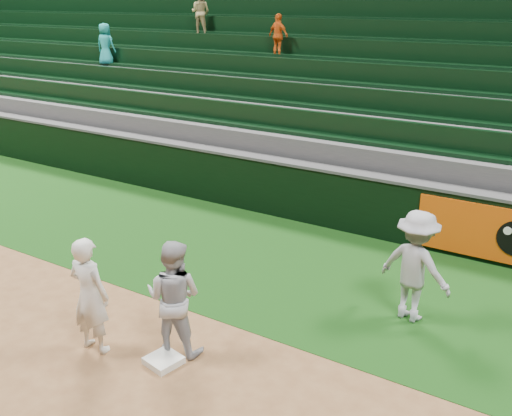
{
  "coord_description": "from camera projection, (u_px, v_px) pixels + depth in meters",
  "views": [
    {
      "loc": [
        4.37,
        -4.99,
        4.49
      ],
      "look_at": [
        -0.19,
        2.3,
        1.3
      ],
      "focal_mm": 40.0,
      "sensor_mm": 36.0,
      "label": 1
    }
  ],
  "objects": [
    {
      "name": "base_coach",
      "position": [
        415.0,
        266.0,
        8.2
      ],
      "size": [
        1.2,
        0.84,
        1.69
      ],
      "primitive_type": "imported",
      "rotation": [
        0.0,
        0.0,
        2.93
      ],
      "color": "#9C9EA9",
      "rests_on": "foul_grass"
    },
    {
      "name": "first_baseman",
      "position": [
        90.0,
        295.0,
        7.48
      ],
      "size": [
        0.62,
        0.43,
        1.63
      ],
      "primitive_type": "imported",
      "rotation": [
        0.0,
        0.0,
        3.21
      ],
      "color": "silver",
      "rests_on": "ground"
    },
    {
      "name": "first_base",
      "position": [
        164.0,
        360.0,
        7.42
      ],
      "size": [
        0.48,
        0.48,
        0.09
      ],
      "primitive_type": "cube",
      "rotation": [
        0.0,
        0.0,
        -0.19
      ],
      "color": "white",
      "rests_on": "ground"
    },
    {
      "name": "foul_grass",
      "position": [
        286.0,
        267.0,
        10.09
      ],
      "size": [
        36.0,
        4.2,
        0.01
      ],
      "primitive_type": "cube",
      "color": "#0E330C",
      "rests_on": "ground"
    },
    {
      "name": "stadium_seating",
      "position": [
        404.0,
        116.0,
        14.25
      ],
      "size": [
        36.0,
        5.95,
        4.85
      ],
      "color": "#3C3C3F",
      "rests_on": "ground"
    },
    {
      "name": "field_wall",
      "position": [
        340.0,
        199.0,
        11.6
      ],
      "size": [
        36.0,
        0.45,
        1.25
      ],
      "color": "black",
      "rests_on": "ground"
    },
    {
      "name": "ground",
      "position": [
        178.0,
        351.0,
        7.71
      ],
      "size": [
        70.0,
        70.0,
        0.0
      ],
      "primitive_type": "plane",
      "color": "brown",
      "rests_on": "ground"
    },
    {
      "name": "baserunner",
      "position": [
        174.0,
        297.0,
        7.45
      ],
      "size": [
        0.9,
        0.77,
        1.6
      ],
      "primitive_type": "imported",
      "rotation": [
        0.0,
        0.0,
        3.38
      ],
      "color": "#A5A6AF",
      "rests_on": "ground"
    }
  ]
}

